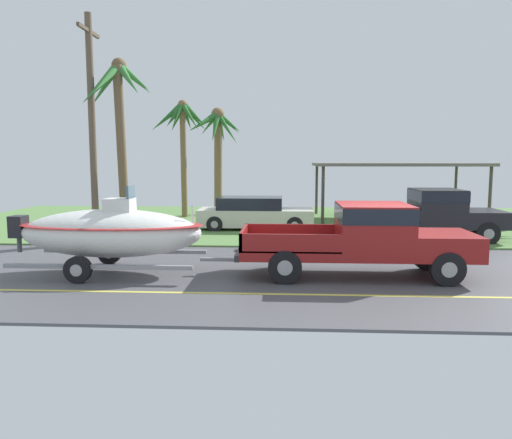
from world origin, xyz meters
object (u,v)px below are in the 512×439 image
pickup_truck_towing (371,236)px  palm_tree_far_right (183,126)px  palm_tree_near_left (118,102)px  palm_tree_mid (216,136)px  utility_pole (92,126)px  parked_sedan_near (254,214)px  parked_pickup_background (435,212)px  carport_awning (396,165)px  boat_on_trailer (111,232)px

pickup_truck_towing → palm_tree_far_right: bearing=120.4°
palm_tree_near_left → palm_tree_mid: 9.29m
pickup_truck_towing → palm_tree_near_left: 10.37m
palm_tree_mid → palm_tree_far_right: palm_tree_far_right is taller
palm_tree_near_left → utility_pole: size_ratio=0.82×
parked_sedan_near → utility_pole: size_ratio=0.60×
parked_pickup_background → palm_tree_mid: palm_tree_mid is taller
palm_tree_far_right → utility_pole: size_ratio=0.74×
palm_tree_mid → utility_pole: (-3.09, -9.33, -0.11)m
palm_tree_near_left → palm_tree_mid: (2.27, 8.97, -0.73)m
parked_pickup_background → palm_tree_far_right: palm_tree_far_right is taller
palm_tree_mid → utility_pole: 9.83m
palm_tree_far_right → pickup_truck_towing: bearing=-59.6°
utility_pole → palm_tree_near_left: bearing=23.8°
utility_pole → palm_tree_far_right: bearing=77.5°
carport_awning → palm_tree_mid: bearing=166.6°
parked_pickup_background → palm_tree_far_right: 12.86m
parked_sedan_near → palm_tree_mid: 7.31m
pickup_truck_towing → palm_tree_far_right: palm_tree_far_right is taller
palm_tree_far_right → carport_awning: bearing=-1.5°
carport_awning → palm_tree_far_right: palm_tree_far_right is taller
parked_sedan_near → carport_awning: size_ratio=0.61×
pickup_truck_towing → utility_pole: (-8.89, 4.84, 3.08)m
palm_tree_near_left → utility_pole: bearing=-156.2°
parked_sedan_near → utility_pole: (-5.46, -3.39, 3.43)m
pickup_truck_towing → palm_tree_mid: (-5.80, 14.17, 3.18)m
boat_on_trailer → palm_tree_mid: size_ratio=1.03×
boat_on_trailer → parked_sedan_near: (3.20, 8.23, -0.38)m
parked_sedan_near → boat_on_trailer: bearing=-111.2°
pickup_truck_towing → carport_awning: carport_awning is taller
pickup_truck_towing → palm_tree_far_right: size_ratio=1.02×
carport_awning → utility_pole: utility_pole is taller
palm_tree_far_right → parked_sedan_near: bearing=-47.1°
carport_awning → palm_tree_far_right: 10.58m
carport_awning → pickup_truck_towing: bearing=-104.7°
pickup_truck_towing → utility_pole: 10.58m
parked_sedan_near → palm_tree_near_left: size_ratio=0.73×
palm_tree_mid → parked_sedan_near: bearing=-68.2°
parked_pickup_background → parked_sedan_near: bearing=160.2°
palm_tree_near_left → carport_awning: bearing=31.3°
parked_pickup_background → carport_awning: (-0.11, 6.23, 1.61)m
boat_on_trailer → carport_awning: carport_awning is taller
parked_pickup_background → palm_tree_near_left: 12.02m
carport_awning → palm_tree_far_right: (-10.39, 0.28, 1.96)m
pickup_truck_towing → boat_on_trailer: size_ratio=1.02×
palm_tree_mid → utility_pole: bearing=-108.3°
boat_on_trailer → palm_tree_mid: (0.82, 14.17, 3.15)m
pickup_truck_towing → utility_pole: utility_pole is taller
pickup_truck_towing → utility_pole: bearing=151.5°
carport_awning → palm_tree_far_right: bearing=178.5°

